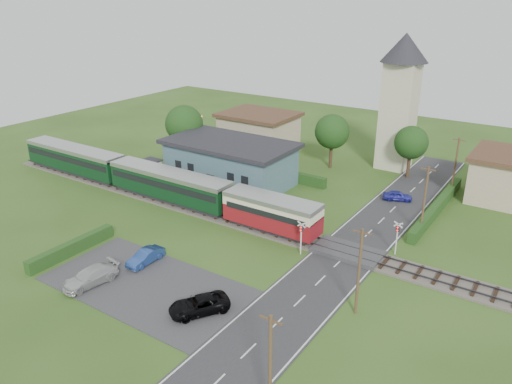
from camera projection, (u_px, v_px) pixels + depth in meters
The scene contains 32 objects.
ground at pixel (246, 235), 49.25m from camera, with size 120.00×120.00×0.00m, color #2D4C19.
railway_track at pixel (257, 226), 50.75m from camera, with size 76.00×3.20×0.49m.
road at pixel (338, 263), 44.08m from camera, with size 6.00×70.00×0.05m, color #28282B.
car_park at pixel (147, 285), 40.77m from camera, with size 17.00×9.00×0.08m, color #333335.
crossing_deck at pixel (348, 252), 45.55m from camera, with size 6.20×3.40×0.45m, color #333335.
platform at pixel (201, 195), 58.33m from camera, with size 30.00×3.00×0.45m, color gray.
equipment_hut at pixel (151, 170), 61.89m from camera, with size 2.30×2.30×2.55m.
station_building at pixel (230, 162), 61.87m from camera, with size 16.00×9.00×5.30m.
train at pixel (149, 179), 57.72m from camera, with size 43.20×2.90×3.40m.
church_tower at pixel (401, 92), 64.41m from camera, with size 6.00×6.00×17.60m.
house_west at pixel (259, 131), 75.20m from camera, with size 10.80×8.80×5.50m.
house_east at pixel (512, 177), 56.38m from camera, with size 8.80×8.80×5.50m.
hedge_carpark at pixel (72, 248), 45.46m from camera, with size 0.80×9.00×1.20m, color #193814.
hedge_roadside at pixel (437, 207), 54.03m from camera, with size 0.80×18.00×1.20m, color #193814.
hedge_station at pixel (251, 167), 66.11m from camera, with size 22.00×0.80×1.30m, color #193814.
tree_a at pixel (184, 124), 68.34m from camera, with size 5.20×5.20×8.00m.
tree_b at pixel (332, 132), 66.12m from camera, with size 4.60×4.60×7.34m.
tree_c at pixel (411, 143), 62.64m from camera, with size 4.20×4.20×6.78m.
utility_pole_a at pixel (270, 368), 26.70m from camera, with size 1.40×0.22×7.00m.
utility_pole_b at pixel (359, 271), 35.95m from camera, with size 1.40×0.22×7.00m.
utility_pole_c at pixel (424, 199), 48.27m from camera, with size 1.40×0.22×7.00m.
utility_pole_d at pixel (455, 166), 57.52m from camera, with size 1.40×0.22×7.00m.
crossing_signal_near at pixel (301, 233), 44.84m from camera, with size 0.84×0.28×3.28m.
crossing_signal_far at pixel (397, 233), 44.82m from camera, with size 0.84×0.28×3.28m.
streetlamp_west at pixel (202, 129), 74.87m from camera, with size 0.30×0.30×5.15m.
streetlamp_east at pixel (480, 162), 60.66m from camera, with size 0.30×0.30×5.15m.
car_on_road at pixel (398, 196), 57.05m from camera, with size 1.32×3.28×1.12m, color #2A2CA4.
car_park_blue at pixel (146, 257), 43.79m from camera, with size 1.30×3.73×1.23m, color navy.
car_park_silver at pixel (90, 276), 40.62m from camera, with size 1.91×4.71×1.37m, color #BCBCBC.
car_park_dark at pixel (199, 305), 37.04m from camera, with size 2.09×4.53×1.26m, color black.
pedestrian_near at pixel (254, 201), 53.87m from camera, with size 0.59×0.39×1.63m, color gray.
pedestrian_far at pixel (164, 178), 60.10m from camera, with size 0.96×0.75×1.97m, color gray.
Camera 1 is at (25.37, -36.06, 22.38)m, focal length 35.00 mm.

